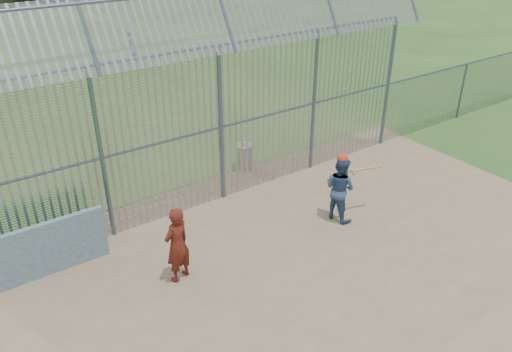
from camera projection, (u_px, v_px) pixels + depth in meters
ground at (310, 266)px, 10.65m from camera, size 120.00×120.00×0.00m
dirt_infield at (325, 278)px, 10.28m from camera, size 14.00×10.00×0.02m
dugout_wall at (45, 250)px, 10.13m from camera, size 2.50×0.12×1.20m
batter at (340, 188)px, 11.91m from camera, size 0.73×0.88×1.63m
onlooker at (177, 245)px, 9.88m from camera, size 0.70×0.56×1.66m
bg_kid_standing at (131, 42)px, 25.78m from camera, size 0.78×0.73×1.34m
bg_kid_seated at (97, 66)px, 22.72m from camera, size 0.51×0.49×0.85m
batting_gear at (348, 161)px, 11.63m from camera, size 1.25×0.43×0.61m
trash_can at (244, 156)px, 14.51m from camera, size 0.56×0.56×0.82m
backstop_fence at (281, 100)px, 12.93m from camera, size 20.09×0.81×5.30m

